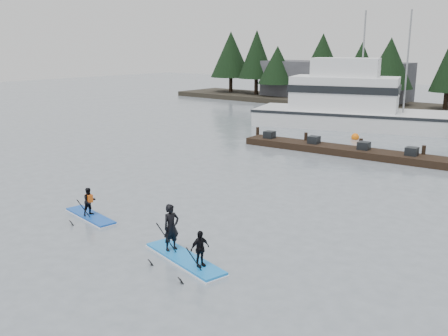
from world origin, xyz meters
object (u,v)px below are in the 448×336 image
Objects in this scene: fishing_boat_large at (363,118)px; paddleboard_duo at (183,244)px; floating_dock at (341,150)px; paddleboard_solo at (90,208)px.

paddleboard_duo is (7.23, -29.84, -0.30)m from fishing_boat_large.
paddleboard_duo is at bearing -93.94° from fishing_boat_large.
fishing_boat_large is 30.71m from paddleboard_duo.
fishing_boat_large reaches higher than floating_dock.
floating_dock is 19.11m from paddleboard_duo.
fishing_boat_large is 11.66m from floating_dock.
paddleboard_duo is (3.69, -18.75, 0.32)m from floating_dock.
floating_dock is at bearing 91.01° from paddleboard_solo.
paddleboard_solo is at bearing -101.41° from floating_dock.
paddleboard_solo is (-2.27, -18.18, 0.19)m from floating_dock.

